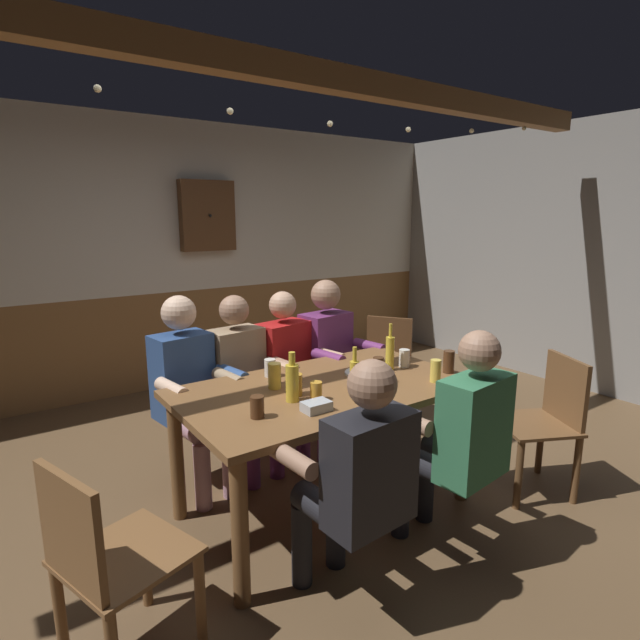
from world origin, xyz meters
TOP-DOWN VIEW (x-y plane):
  - ground_plane at (0.00, 0.00)m, footprint 8.11×8.11m
  - back_wall_upper at (0.00, 2.64)m, footprint 6.76×0.12m
  - back_wall_wainscot at (0.00, 2.64)m, footprint 6.76×0.12m
  - side_wall_concrete at (3.44, 0.00)m, footprint 0.12×5.16m
  - ceiling_beam at (0.00, 0.34)m, footprint 6.08×0.14m
  - dining_table at (0.00, -0.14)m, footprint 1.68×0.98m
  - person_0 at (-0.56, 0.57)m, footprint 0.53×0.57m
  - person_1 at (-0.18, 0.58)m, footprint 0.53×0.54m
  - person_2 at (0.20, 0.58)m, footprint 0.56×0.57m
  - person_3 at (0.58, 0.58)m, footprint 0.55×0.57m
  - person_4 at (-0.34, -0.85)m, footprint 0.55×0.51m
  - person_5 at (0.33, -0.85)m, footprint 0.57×0.53m
  - chair_empty_near_right at (1.21, 0.67)m, footprint 0.61×0.61m
  - chair_empty_near_left at (1.27, -0.76)m, footprint 0.59×0.59m
  - chair_empty_far_end at (-1.32, -0.57)m, footprint 0.55×0.55m
  - condiment_caddy at (-0.26, -0.42)m, footprint 0.14×0.10m
  - plate_0 at (0.31, -0.10)m, footprint 0.22×0.22m
  - bottle_0 at (0.09, -0.30)m, footprint 0.05×0.05m
  - bottle_1 at (0.51, -0.13)m, footprint 0.06×0.06m
  - bottle_2 at (-0.29, -0.24)m, footprint 0.07×0.07m
  - pint_glass_0 at (0.77, -0.38)m, footprint 0.07×0.07m
  - pint_glass_1 at (0.63, -0.13)m, footprint 0.07×0.07m
  - pint_glass_2 at (-0.18, 0.19)m, footprint 0.07×0.07m
  - pint_glass_3 at (0.57, -0.46)m, footprint 0.06×0.06m
  - pint_glass_4 at (-0.17, -0.30)m, footprint 0.06×0.06m
  - pint_glass_5 at (-0.23, -0.17)m, footprint 0.08×0.08m
  - pint_glass_6 at (0.28, -0.28)m, footprint 0.06×0.06m
  - pint_glass_7 at (-0.26, -0.01)m, footprint 0.07×0.07m
  - pint_glass_8 at (-0.54, -0.33)m, footprint 0.07×0.07m
  - wall_dart_cabinet at (0.43, 2.51)m, footprint 0.56×0.15m
  - string_lights at (-0.00, 0.29)m, footprint 4.77×0.04m

SIDE VIEW (x-z plane):
  - ground_plane at x=0.00m, z-range 0.00..0.00m
  - chair_empty_near_right at x=1.21m, z-range 0.04..0.92m
  - chair_empty_near_left at x=1.27m, z-range 0.04..0.92m
  - chair_empty_far_end at x=-1.32m, z-range 0.04..0.92m
  - back_wall_wainscot at x=0.00m, z-range 0.00..0.98m
  - person_4 at x=-0.34m, z-range 0.06..1.24m
  - person_5 at x=0.33m, z-range 0.06..1.27m
  - person_2 at x=0.20m, z-range 0.06..1.27m
  - person_1 at x=-0.18m, z-range 0.06..1.28m
  - dining_table at x=0.00m, z-range 0.28..1.06m
  - person_0 at x=-0.56m, z-range 0.06..1.32m
  - person_3 at x=0.58m, z-range 0.07..1.34m
  - plate_0 at x=0.31m, z-range 0.78..0.79m
  - condiment_caddy at x=-0.26m, z-range 0.78..0.83m
  - pint_glass_4 at x=-0.17m, z-range 0.78..0.88m
  - pint_glass_2 at x=-0.18m, z-range 0.78..0.89m
  - pint_glass_8 at x=-0.54m, z-range 0.78..0.89m
  - pint_glass_1 at x=0.63m, z-range 0.78..0.89m
  - pint_glass_5 at x=-0.23m, z-range 0.78..0.90m
  - pint_glass_3 at x=0.57m, z-range 0.78..0.91m
  - pint_glass_0 at x=0.77m, z-range 0.78..0.92m
  - pint_glass_7 at x=-0.26m, z-range 0.78..0.93m
  - pint_glass_6 at x=0.28m, z-range 0.78..0.94m
  - bottle_0 at x=0.09m, z-range 0.75..1.00m
  - bottle_2 at x=-0.29m, z-range 0.76..1.02m
  - bottle_1 at x=0.51m, z-range 0.74..1.05m
  - side_wall_concrete at x=3.44m, z-range 0.00..2.66m
  - wall_dart_cabinet at x=0.43m, z-range 1.39..2.09m
  - back_wall_upper at x=0.00m, z-range 0.98..2.66m
  - string_lights at x=0.00m, z-range 2.27..2.47m
  - ceiling_beam at x=0.00m, z-range 2.50..2.66m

